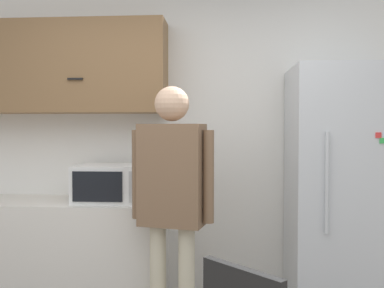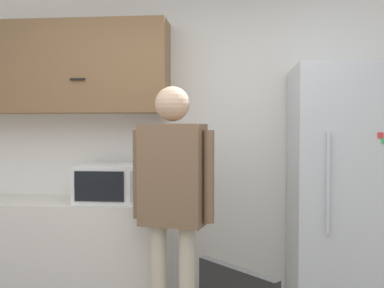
# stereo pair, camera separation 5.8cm
# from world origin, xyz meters

# --- Properties ---
(back_wall) EXTENTS (6.00, 0.06, 2.70)m
(back_wall) POSITION_xyz_m (0.00, 1.99, 1.35)
(back_wall) COLOR white
(back_wall) RESTS_ON ground_plane
(counter) EXTENTS (2.09, 0.57, 0.90)m
(counter) POSITION_xyz_m (-1.15, 1.67, 0.45)
(counter) COLOR silver
(counter) RESTS_ON ground_plane
(upper_cabinets) EXTENTS (2.09, 0.34, 0.73)m
(upper_cabinets) POSITION_xyz_m (-1.15, 1.80, 1.96)
(upper_cabinets) COLOR olive
(microwave) EXTENTS (0.53, 0.43, 0.29)m
(microwave) POSITION_xyz_m (-0.52, 1.67, 1.04)
(microwave) COLOR white
(microwave) RESTS_ON counter
(person) EXTENTS (0.56, 0.31, 1.75)m
(person) POSITION_xyz_m (0.01, 1.22, 1.07)
(person) COLOR beige
(person) RESTS_ON ground_plane
(refrigerator) EXTENTS (0.80, 0.71, 1.91)m
(refrigerator) POSITION_xyz_m (1.25, 1.61, 0.96)
(refrigerator) COLOR silver
(refrigerator) RESTS_ON ground_plane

